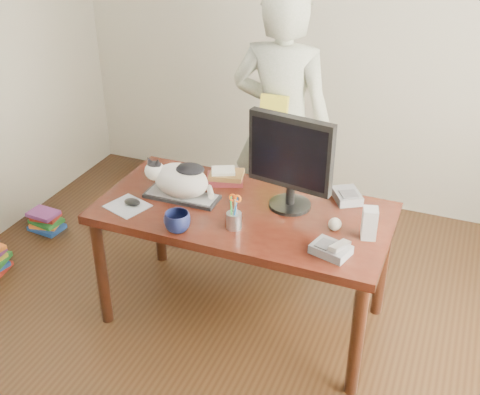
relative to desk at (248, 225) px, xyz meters
name	(u,v)px	position (x,y,z in m)	size (l,w,h in m)	color
room	(190,154)	(0.00, -0.68, 0.75)	(4.50, 4.50, 4.50)	black
desk	(248,225)	(0.00, 0.00, 0.00)	(1.60, 0.80, 0.75)	black
keyboard	(182,196)	(-0.37, -0.09, 0.16)	(0.42, 0.17, 0.03)	black
cat	(179,179)	(-0.38, -0.10, 0.27)	(0.41, 0.22, 0.23)	white
monitor	(290,158)	(0.22, 0.03, 0.45)	(0.48, 0.27, 0.53)	black
pen_cup	(234,219)	(0.02, -0.27, 0.20)	(0.08, 0.08, 0.20)	#949499
mousepad	(127,206)	(-0.60, -0.29, 0.15)	(0.26, 0.25, 0.00)	#A7AAB3
mouse	(132,202)	(-0.58, -0.27, 0.17)	(0.11, 0.09, 0.04)	black
coffee_mug	(177,222)	(-0.23, -0.41, 0.20)	(0.14, 0.14, 0.11)	black
phone	(332,249)	(0.55, -0.31, 0.18)	(0.21, 0.17, 0.08)	#5B5B5F
speaker	(369,223)	(0.69, -0.10, 0.23)	(0.09, 0.10, 0.16)	#A8A8AA
baseball	(335,224)	(0.51, -0.09, 0.18)	(0.07, 0.07, 0.07)	beige
book_stack	(225,176)	(-0.22, 0.18, 0.18)	(0.25, 0.22, 0.08)	#4C1418
calculator	(347,196)	(0.50, 0.23, 0.17)	(0.21, 0.22, 0.05)	#5B5B5F
person	(281,126)	(-0.07, 0.75, 0.30)	(0.66, 0.43, 1.81)	silver
held_book	(273,114)	(-0.07, 0.58, 0.45)	(0.18, 0.11, 0.24)	gold
book_pile_b	(46,221)	(-1.72, 0.27, -0.53)	(0.26, 0.20, 0.15)	#194097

